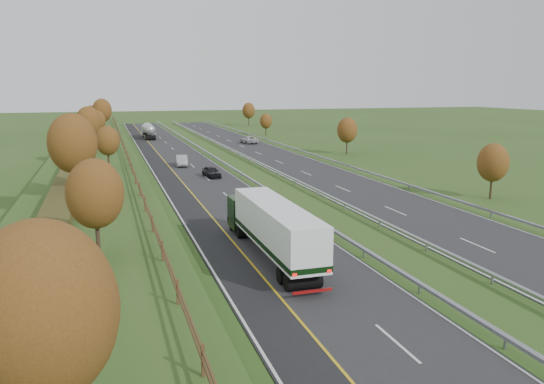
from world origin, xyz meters
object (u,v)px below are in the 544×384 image
at_px(box_lorry, 272,226).
at_px(car_silver_mid, 182,161).
at_px(car_small_far, 147,128).
at_px(road_tanker, 148,130).
at_px(car_dark_near, 212,172).
at_px(car_oncoming, 249,140).

distance_m(box_lorry, car_silver_mid, 46.59).
relative_size(box_lorry, car_silver_mid, 3.37).
bearing_deg(car_small_far, road_tanker, -97.89).
distance_m(car_dark_near, car_small_far, 83.81).
xyz_separation_m(box_lorry, road_tanker, (-0.83, 93.55, -0.47)).
bearing_deg(box_lorry, car_dark_near, 85.72).
bearing_deg(car_oncoming, car_silver_mid, 50.79).
height_order(car_small_far, car_oncoming, car_oncoming).
relative_size(box_lorry, car_dark_near, 3.84).
distance_m(car_dark_near, car_oncoming, 43.45).
xyz_separation_m(car_dark_near, car_small_far, (-1.82, 83.79, -0.08)).
bearing_deg(car_silver_mid, car_small_far, 95.21).
xyz_separation_m(box_lorry, car_oncoming, (18.66, 75.36, -1.52)).
bearing_deg(box_lorry, car_silver_mid, 89.63).
height_order(road_tanker, car_oncoming, road_tanker).
distance_m(car_silver_mid, car_small_far, 72.22).
xyz_separation_m(car_small_far, car_oncoming, (17.86, -43.41, 0.13)).
bearing_deg(car_dark_near, box_lorry, -101.11).
xyz_separation_m(car_dark_near, car_oncoming, (16.04, 40.38, 0.05)).
xyz_separation_m(box_lorry, car_silver_mid, (0.30, 46.56, -1.49)).
bearing_deg(road_tanker, car_oncoming, -43.02).
relative_size(car_dark_near, car_small_far, 0.96).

